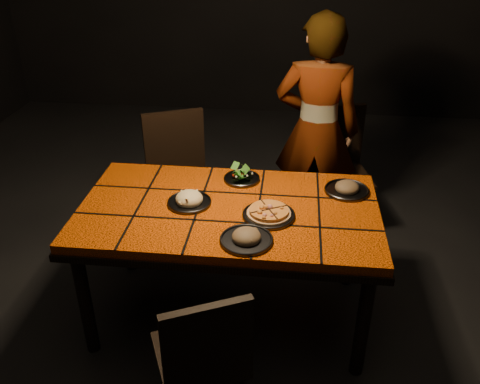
# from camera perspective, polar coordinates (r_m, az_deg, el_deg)

# --- Properties ---
(room_shell) EXTENTS (6.04, 7.04, 3.08)m
(room_shell) POSITION_cam_1_polar(r_m,az_deg,el_deg) (2.42, -1.46, 13.72)
(room_shell) COLOR black
(room_shell) RESTS_ON ground
(dining_table) EXTENTS (1.62, 0.92, 0.75)m
(dining_table) POSITION_cam_1_polar(r_m,az_deg,el_deg) (2.76, -1.25, -3.06)
(dining_table) COLOR #DE4D07
(dining_table) RESTS_ON ground
(chair_near) EXTENTS (0.50, 0.50, 0.83)m
(chair_near) POSITION_cam_1_polar(r_m,az_deg,el_deg) (2.29, -4.14, -17.84)
(chair_near) COLOR black
(chair_near) RESTS_ON ground
(chair_far_left) EXTENTS (0.56, 0.56, 0.94)m
(chair_far_left) POSITION_cam_1_polar(r_m,az_deg,el_deg) (3.58, -6.89, 2.39)
(chair_far_left) COLOR black
(chair_far_left) RESTS_ON ground
(chair_far_right) EXTENTS (0.50, 0.50, 0.93)m
(chair_far_right) POSITION_cam_1_polar(r_m,az_deg,el_deg) (3.77, 10.78, 3.40)
(chair_far_right) COLOR black
(chair_far_right) RESTS_ON ground
(diner) EXTENTS (0.62, 0.44, 1.61)m
(diner) POSITION_cam_1_polar(r_m,az_deg,el_deg) (3.57, 8.59, 6.85)
(diner) COLOR brown
(diner) RESTS_ON ground
(plate_pizza) EXTENTS (0.31, 0.31, 0.04)m
(plate_pizza) POSITION_cam_1_polar(r_m,az_deg,el_deg) (2.63, 3.25, -2.44)
(plate_pizza) COLOR #343439
(plate_pizza) RESTS_ON dining_table
(plate_pasta) EXTENTS (0.24, 0.24, 0.08)m
(plate_pasta) POSITION_cam_1_polar(r_m,az_deg,el_deg) (2.75, -5.71, -0.94)
(plate_pasta) COLOR #343439
(plate_pasta) RESTS_ON dining_table
(plate_salad) EXTENTS (0.21, 0.21, 0.07)m
(plate_salad) POSITION_cam_1_polar(r_m,az_deg,el_deg) (2.97, 0.21, 1.79)
(plate_salad) COLOR #343439
(plate_salad) RESTS_ON dining_table
(plate_mushroom_a) EXTENTS (0.26, 0.26, 0.08)m
(plate_mushroom_a) POSITION_cam_1_polar(r_m,az_deg,el_deg) (2.44, 0.73, -5.12)
(plate_mushroom_a) COLOR #343439
(plate_mushroom_a) RESTS_ON dining_table
(plate_mushroom_b) EXTENTS (0.25, 0.25, 0.08)m
(plate_mushroom_b) POSITION_cam_1_polar(r_m,az_deg,el_deg) (2.91, 11.92, 0.42)
(plate_mushroom_b) COLOR #343439
(plate_mushroom_b) RESTS_ON dining_table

